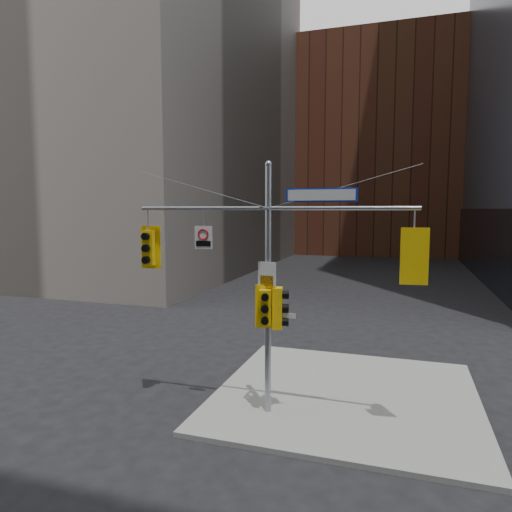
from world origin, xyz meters
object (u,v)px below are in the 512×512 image
Objects in this scene: traffic_light_pole_side at (279,308)px; signal_assembly at (268,265)px; traffic_light_east_arm at (413,256)px; traffic_light_pole_front at (265,308)px; street_sign_blade at (321,195)px; traffic_light_west_arm at (149,248)px; regulatory_sign_arm at (203,237)px.

signal_assembly is at bearing 82.40° from traffic_light_pole_side.
traffic_light_east_arm is (3.85, 0.00, 0.38)m from signal_assembly.
traffic_light_east_arm reaches higher than traffic_light_pole_front.
traffic_light_pole_front is 0.63× the size of street_sign_blade.
signal_assembly is 5.57× the size of traffic_light_east_arm.
signal_assembly is 6.55× the size of traffic_light_pole_front.
traffic_light_west_arm is at bearing -178.23° from street_sign_blade.
signal_assembly is 1.19m from traffic_light_pole_front.
traffic_light_pole_side is 1.75× the size of regulatory_sign_arm.
signal_assembly is 3.87m from traffic_light_east_arm.
signal_assembly is 6.83× the size of traffic_light_pole_side.
signal_assembly is at bearing -4.80° from regulatory_sign_arm.
traffic_light_west_arm is 4.45m from traffic_light_pole_side.
street_sign_blade is at bearing 0.14° from signal_assembly.
traffic_light_east_arm is at bearing 0.00° from signal_assembly.
traffic_light_west_arm is at bearing 161.08° from traffic_light_pole_front.
traffic_light_pole_side is 0.44m from traffic_light_pole_front.
street_sign_blade is at bearing -6.83° from traffic_light_east_arm.
signal_assembly reaches higher than traffic_light_pole_front.
street_sign_blade reaches higher than traffic_light_pole_side.
traffic_light_west_arm is 1.13× the size of traffic_light_pole_side.
regulatory_sign_arm is (-1.97, -0.02, 0.75)m from signal_assembly.
regulatory_sign_arm is at bearing 80.53° from traffic_light_pole_side.
traffic_light_east_arm is 4.16m from traffic_light_pole_front.
signal_assembly is 4.13× the size of street_sign_blade.
traffic_light_east_arm is 3.87m from traffic_light_pole_side.
street_sign_blade is (1.47, 0.27, 3.10)m from traffic_light_pole_front.
traffic_light_pole_front is (3.82, -0.28, -1.55)m from traffic_light_west_arm.
traffic_light_east_arm is (7.67, -0.01, 0.00)m from traffic_light_west_arm.
signal_assembly is 2.43m from street_sign_blade.
street_sign_blade reaches higher than traffic_light_pole_front.
street_sign_blade is at bearing -7.14° from traffic_light_west_arm.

